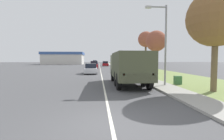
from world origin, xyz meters
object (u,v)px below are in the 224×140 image
Objects in this scene: car_fourth_ahead at (96,63)px; military_truck at (128,66)px; car_third_ahead at (105,64)px; car_nearest_ahead at (91,69)px; car_farthest_ahead at (95,62)px; lamp_post at (163,37)px; car_second_ahead at (94,65)px.

military_truck is at bearing -86.05° from car_fourth_ahead.
car_nearest_ahead is at bearing -96.48° from car_third_ahead.
car_third_ahead is (-0.28, 40.65, -0.85)m from military_truck.
military_truck reaches higher than car_nearest_ahead.
lamp_post is (6.55, -67.41, 3.06)m from car_farthest_ahead.
car_nearest_ahead is 0.99× the size of car_second_ahead.
military_truck reaches higher than car_fourth_ahead.
car_farthest_ahead is (-0.63, 38.75, -0.01)m from car_second_ahead.
military_truck is at bearing -86.46° from car_farthest_ahead.
car_second_ahead is at bearing 101.67° from lamp_post.
military_truck is 1.87× the size of car_fourth_ahead.
car_farthest_ahead is at bearing 90.93° from car_second_ahead.
car_farthest_ahead is at bearing 90.57° from car_nearest_ahead.
car_second_ahead is 13.46m from car_third_ahead.
car_nearest_ahead is 0.77× the size of lamp_post.
car_nearest_ahead is at bearing 114.91° from lamp_post.
military_truck is 40.66m from car_third_ahead.
car_nearest_ahead is 1.17× the size of car_fourth_ahead.
car_second_ahead reaches higher than car_farthest_ahead.
car_nearest_ahead is 1.19× the size of car_third_ahead.
military_truck is at bearing 155.89° from lamp_post.
lamp_post is (2.45, -1.10, 2.27)m from military_truck.
car_fourth_ahead is (0.04, 39.06, 0.02)m from car_nearest_ahead.
lamp_post is at bearing -24.11° from military_truck.
car_farthest_ahead is (-4.10, 66.32, -0.79)m from military_truck.
car_third_ahead is at bearing 93.75° from lamp_post.
car_nearest_ahead is at bearing -90.06° from car_fourth_ahead.
lamp_post reaches higher than car_farthest_ahead.
car_farthest_ahead is 67.80m from lamp_post.
car_fourth_ahead is at bearing 96.54° from lamp_post.
car_farthest_ahead is at bearing 95.55° from lamp_post.
lamp_post is (5.92, -28.67, 3.05)m from car_second_ahead.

